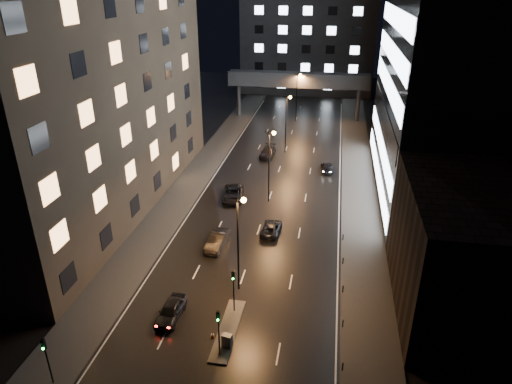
% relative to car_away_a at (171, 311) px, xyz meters
% --- Properties ---
extents(ground, '(160.00, 160.00, 0.00)m').
position_rel_car_away_a_xyz_m(ground, '(5.20, 37.26, -0.77)').
color(ground, black).
rests_on(ground, ground).
extents(sidewalk_left, '(5.00, 110.00, 0.15)m').
position_rel_car_away_a_xyz_m(sidewalk_left, '(-7.30, 32.26, -0.70)').
color(sidewalk_left, '#383533').
rests_on(sidewalk_left, ground).
extents(sidewalk_right, '(5.00, 110.00, 0.15)m').
position_rel_car_away_a_xyz_m(sidewalk_right, '(17.70, 32.26, -0.70)').
color(sidewalk_right, '#383533').
rests_on(sidewalk_right, ground).
extents(building_left, '(15.00, 48.00, 40.00)m').
position_rel_car_away_a_xyz_m(building_left, '(-17.30, 21.26, 19.23)').
color(building_left, '#2D2319').
rests_on(building_left, ground).
extents(building_right_low, '(10.00, 18.00, 12.00)m').
position_rel_car_away_a_xyz_m(building_right_low, '(25.20, 6.26, 5.23)').
color(building_right_low, black).
rests_on(building_right_low, ground).
extents(building_right_glass, '(20.00, 36.00, 45.00)m').
position_rel_car_away_a_xyz_m(building_right_glass, '(30.20, 33.26, 21.73)').
color(building_right_glass, black).
rests_on(building_right_glass, ground).
extents(building_far, '(34.00, 14.00, 25.00)m').
position_rel_car_away_a_xyz_m(building_far, '(5.20, 95.26, 11.73)').
color(building_far, '#333335').
rests_on(building_far, ground).
extents(skybridge, '(30.00, 3.00, 10.00)m').
position_rel_car_away_a_xyz_m(skybridge, '(5.20, 67.26, 7.56)').
color(skybridge, '#333335').
rests_on(skybridge, ground).
extents(median_island, '(1.60, 8.00, 0.15)m').
position_rel_car_away_a_xyz_m(median_island, '(5.50, -0.74, -0.70)').
color(median_island, '#383533').
rests_on(median_island, ground).
extents(traffic_signal_near, '(0.28, 0.34, 4.40)m').
position_rel_car_away_a_xyz_m(traffic_signal_near, '(5.50, 1.76, 2.32)').
color(traffic_signal_near, black).
rests_on(traffic_signal_near, median_island).
extents(traffic_signal_far, '(0.28, 0.34, 4.40)m').
position_rel_car_away_a_xyz_m(traffic_signal_far, '(5.50, -3.74, 2.32)').
color(traffic_signal_far, black).
rests_on(traffic_signal_far, median_island).
extents(traffic_signal_corner, '(0.28, 0.34, 4.40)m').
position_rel_car_away_a_xyz_m(traffic_signal_corner, '(-6.30, -8.74, 2.17)').
color(traffic_signal_corner, black).
rests_on(traffic_signal_corner, ground).
extents(bollard_row, '(0.12, 25.12, 0.90)m').
position_rel_car_away_a_xyz_m(bollard_row, '(15.40, 3.76, -0.32)').
color(bollard_row, black).
rests_on(bollard_row, ground).
extents(streetlight_near, '(1.45, 0.50, 10.15)m').
position_rel_car_away_a_xyz_m(streetlight_near, '(5.36, 5.26, 5.72)').
color(streetlight_near, black).
rests_on(streetlight_near, ground).
extents(streetlight_mid_a, '(1.45, 0.50, 10.15)m').
position_rel_car_away_a_xyz_m(streetlight_mid_a, '(5.36, 25.26, 5.72)').
color(streetlight_mid_a, black).
rests_on(streetlight_mid_a, ground).
extents(streetlight_mid_b, '(1.45, 0.50, 10.15)m').
position_rel_car_away_a_xyz_m(streetlight_mid_b, '(5.36, 45.26, 5.72)').
color(streetlight_mid_b, black).
rests_on(streetlight_mid_b, ground).
extents(streetlight_far, '(1.45, 0.50, 10.15)m').
position_rel_car_away_a_xyz_m(streetlight_far, '(5.36, 65.26, 5.72)').
color(streetlight_far, black).
rests_on(streetlight_far, ground).
extents(car_away_a, '(2.02, 4.62, 1.55)m').
position_rel_car_away_a_xyz_m(car_away_a, '(0.00, 0.00, 0.00)').
color(car_away_a, black).
rests_on(car_away_a, ground).
extents(car_away_b, '(2.07, 5.11, 1.65)m').
position_rel_car_away_a_xyz_m(car_away_b, '(1.14, 12.55, 0.05)').
color(car_away_b, black).
rests_on(car_away_b, ground).
extents(car_away_c, '(3.45, 6.15, 1.62)m').
position_rel_car_away_a_xyz_m(car_away_c, '(0.19, 25.16, 0.04)').
color(car_away_c, black).
rests_on(car_away_c, ground).
extents(car_away_d, '(2.46, 5.54, 1.58)m').
position_rel_car_away_a_xyz_m(car_away_d, '(2.48, 42.59, 0.01)').
color(car_away_d, black).
rests_on(car_away_d, ground).
extents(car_toward_a, '(2.32, 4.70, 1.28)m').
position_rel_car_away_a_xyz_m(car_toward_a, '(6.80, 16.82, -0.13)').
color(car_toward_a, black).
rests_on(car_toward_a, ground).
extents(car_toward_b, '(2.32, 4.63, 1.29)m').
position_rel_car_away_a_xyz_m(car_toward_b, '(12.84, 37.75, -0.13)').
color(car_toward_b, black).
rests_on(car_toward_b, ground).
extents(utility_cabinet, '(0.92, 0.69, 1.21)m').
position_rel_car_away_a_xyz_m(utility_cabinet, '(5.90, -2.76, -0.02)').
color(utility_cabinet, '#545457').
rests_on(utility_cabinet, median_island).
extents(cone_a, '(0.36, 0.36, 0.49)m').
position_rel_car_away_a_xyz_m(cone_a, '(4.38, -1.82, -0.53)').
color(cone_a, '#D7670B').
rests_on(cone_a, ground).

